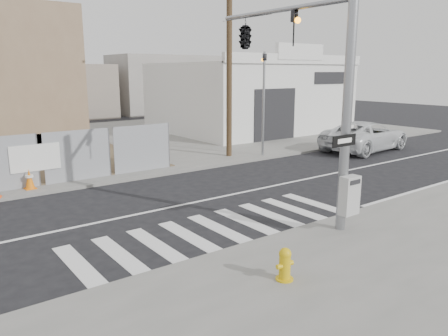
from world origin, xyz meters
TOP-DOWN VIEW (x-y plane):
  - ground at (0.00, 0.00)m, footprint 100.00×100.00m
  - sidewalk_far at (0.00, 14.00)m, footprint 50.00×20.00m
  - signal_pole at (2.49, -2.05)m, footprint 0.96×5.87m
  - far_signal_pole at (8.00, 4.60)m, footprint 0.16×0.20m
  - concrete_wall_right at (-0.50, 14.08)m, footprint 5.50×1.30m
  - auto_shop at (14.00, 12.97)m, footprint 12.00×10.20m
  - utility_pole_right at (6.50, 5.50)m, footprint 1.60×0.28m
  - fire_hydrant at (-0.87, -6.06)m, footprint 0.45×0.44m
  - suv at (13.98, 2.69)m, footprint 6.15×3.28m
  - traffic_cone_d at (-3.32, 4.73)m, footprint 0.40×0.40m

SIDE VIEW (x-z plane):
  - ground at x=0.00m, z-range 0.00..0.00m
  - sidewalk_far at x=0.00m, z-range 0.00..0.12m
  - fire_hydrant at x=-0.87m, z-range 0.12..0.82m
  - traffic_cone_d at x=-3.32m, z-range 0.11..0.86m
  - suv at x=13.98m, z-range 0.00..1.64m
  - auto_shop at x=14.00m, z-range -0.44..5.51m
  - concrete_wall_right at x=-0.50m, z-range -0.62..7.38m
  - far_signal_pole at x=8.00m, z-range 0.68..6.28m
  - signal_pole at x=2.49m, z-range 1.28..8.28m
  - utility_pole_right at x=6.50m, z-range 0.20..10.20m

